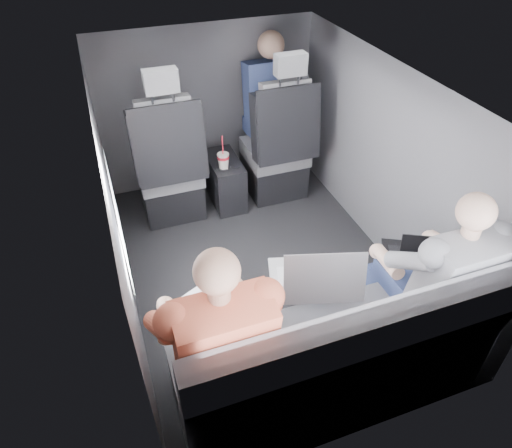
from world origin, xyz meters
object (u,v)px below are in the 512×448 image
object	(u,v)px
front_seat_left	(170,173)
passenger_front_right	(270,99)
front_seat_right	(277,153)
laptop_white	(202,308)
center_console	(225,181)
laptop_black	(416,254)
rear_bench	(335,360)
passenger_rear_right	(433,277)
passenger_rear_left	(217,338)
soda_cup	(223,161)
laptop_silver	(313,277)

from	to	relation	value
front_seat_left	passenger_front_right	distance (m)	1.03
front_seat_right	passenger_front_right	size ratio (longest dim) A/B	1.45
front_seat_left	laptop_white	world-z (taller)	front_seat_left
center_console	passenger_front_right	size ratio (longest dim) A/B	0.55
front_seat_left	laptop_black	xyz separation A→B (m)	(1.04, -1.64, 0.23)
front_seat_left	rear_bench	size ratio (longest dim) A/B	0.79
front_seat_right	passenger_rear_right	size ratio (longest dim) A/B	1.06
passenger_front_right	laptop_white	bearing A→B (deg)	-119.75
laptop_white	passenger_rear_left	size ratio (longest dim) A/B	0.32
laptop_white	passenger_front_right	distance (m)	2.17
laptop_white	laptop_black	world-z (taller)	laptop_white
soda_cup	laptop_white	bearing A→B (deg)	-109.95
front_seat_left	rear_bench	bearing A→B (deg)	-76.69
front_seat_right	passenger_front_right	world-z (taller)	passenger_front_right
center_console	passenger_rear_right	distance (m)	1.98
laptop_white	passenger_front_right	xyz separation A→B (m)	(1.07, 1.88, 0.13)
front_seat_left	center_console	size ratio (longest dim) A/B	2.64
center_console	laptop_silver	size ratio (longest dim) A/B	1.05
center_console	laptop_black	distance (m)	1.83
front_seat_left	passenger_rear_right	bearing A→B (deg)	-60.39
passenger_front_right	passenger_rear_right	bearing A→B (deg)	-87.23
passenger_rear_right	passenger_front_right	world-z (taller)	passenger_front_right
center_console	laptop_silver	bearing A→B (deg)	-90.48
front_seat_left	front_seat_right	size ratio (longest dim) A/B	1.00
center_console	passenger_front_right	xyz separation A→B (m)	(0.48, 0.22, 0.56)
front_seat_right	soda_cup	world-z (taller)	front_seat_right
center_console	laptop_white	distance (m)	1.81
center_console	soda_cup	distance (m)	0.30
front_seat_right	laptop_white	bearing A→B (deg)	-122.87
front_seat_left	front_seat_right	distance (m)	0.90
front_seat_left	laptop_white	bearing A→B (deg)	-95.17
rear_bench	laptop_white	distance (m)	0.73
passenger_front_right	front_seat_right	bearing A→B (deg)	-95.84
laptop_black	passenger_front_right	bearing A→B (deg)	93.40
laptop_white	passenger_rear_right	xyz separation A→B (m)	(1.17, -0.19, -0.01)
front_seat_right	center_console	world-z (taller)	front_seat_right
front_seat_left	passenger_rear_right	xyz separation A→B (m)	(1.03, -1.81, 0.22)
laptop_black	passenger_rear_right	world-z (taller)	passenger_rear_right
soda_cup	passenger_front_right	xyz separation A→B (m)	(0.52, 0.34, 0.29)
front_seat_right	soda_cup	xyz separation A→B (m)	(-0.49, -0.08, 0.07)
front_seat_right	passenger_rear_left	distance (m)	2.09
passenger_rear_left	passenger_rear_right	bearing A→B (deg)	0.02
laptop_white	passenger_rear_left	xyz separation A→B (m)	(0.02, -0.19, -0.00)
laptop_white	laptop_black	xyz separation A→B (m)	(1.19, -0.02, -0.00)
front_seat_right	center_console	xyz separation A→B (m)	(-0.45, 0.04, -0.20)
passenger_rear_right	passenger_front_right	distance (m)	2.07
rear_bench	soda_cup	size ratio (longest dim) A/B	5.67
laptop_silver	laptop_black	distance (m)	0.60
passenger_rear_right	soda_cup	bearing A→B (deg)	109.66
laptop_black	front_seat_left	bearing A→B (deg)	122.42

